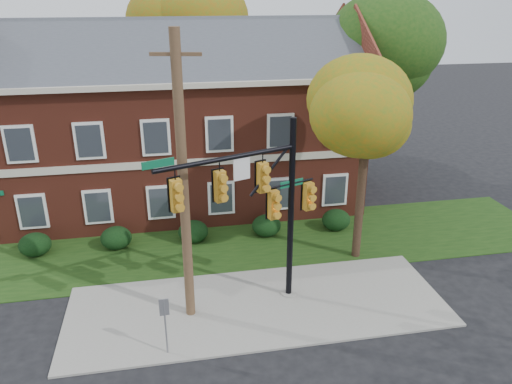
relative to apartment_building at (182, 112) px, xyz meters
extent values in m
plane|color=black|center=(2.00, -11.95, -4.99)|extent=(120.00, 120.00, 0.00)
cube|color=gray|center=(2.00, -10.95, -4.95)|extent=(14.00, 5.00, 0.08)
cube|color=#193811|center=(2.00, -5.95, -4.97)|extent=(30.00, 6.00, 0.04)
cube|color=maroon|center=(0.00, 0.05, -1.49)|extent=(18.00, 8.00, 7.00)
cube|color=beige|center=(0.00, 0.05, 2.13)|extent=(18.80, 8.80, 0.24)
cube|color=beige|center=(0.00, -3.98, -1.49)|extent=(18.00, 0.12, 0.35)
ellipsoid|color=black|center=(-7.00, -5.25, -4.46)|extent=(1.40, 1.26, 1.05)
ellipsoid|color=black|center=(-3.50, -5.25, -4.46)|extent=(1.40, 1.26, 1.05)
ellipsoid|color=black|center=(0.00, -5.25, -4.46)|extent=(1.40, 1.26, 1.05)
ellipsoid|color=black|center=(3.50, -5.25, -4.46)|extent=(1.40, 1.26, 1.05)
ellipsoid|color=black|center=(7.00, -5.25, -4.46)|extent=(1.40, 1.26, 1.05)
cylinder|color=black|center=(7.00, -7.95, -2.11)|extent=(0.36, 0.36, 5.76)
ellipsoid|color=#A9670E|center=(7.00, -7.95, 1.49)|extent=(4.25, 4.25, 3.60)
ellipsoid|color=#A9670E|center=(7.62, -8.33, 2.09)|extent=(3.50, 3.50, 3.00)
cylinder|color=black|center=(11.00, 1.05, -1.47)|extent=(0.36, 0.36, 7.04)
ellipsoid|color=#173F11|center=(11.00, 1.05, 2.93)|extent=(5.95, 5.95, 5.04)
ellipsoid|color=#173F11|center=(11.88, 0.52, 3.53)|extent=(4.90, 4.90, 4.20)
cylinder|color=black|center=(1.00, 8.05, -1.15)|extent=(0.36, 0.36, 7.68)
ellipsoid|color=#A2510D|center=(1.00, 8.05, 3.65)|extent=(6.46, 6.46, 5.47)
ellipsoid|color=#A2510D|center=(1.95, 7.48, 4.25)|extent=(5.32, 5.32, 4.56)
cylinder|color=gray|center=(3.30, -10.45, -4.91)|extent=(0.56, 0.56, 0.16)
cylinder|color=black|center=(3.30, -10.45, -1.46)|extent=(0.28, 0.28, 7.05)
cylinder|color=black|center=(0.94, -11.33, 1.05)|extent=(4.78, 1.90, 0.16)
cylinder|color=black|center=(3.30, -10.45, -0.31)|extent=(1.73, 0.70, 0.08)
cube|color=#BC801E|center=(-0.76, -11.96, 0.15)|extent=(0.52, 0.44, 1.17)
cube|color=#BC801E|center=(0.65, -11.43, 0.15)|extent=(0.52, 0.44, 1.17)
cube|color=#BC801E|center=(2.16, -10.87, 0.15)|extent=(0.52, 0.44, 1.17)
cube|color=silver|center=(1.41, -11.15, 0.60)|extent=(0.58, 0.25, 0.76)
cube|color=#0B5A37|center=(-1.24, -12.13, 1.28)|extent=(0.96, 0.39, 0.24)
cube|color=#BC801E|center=(2.59, -10.72, -0.96)|extent=(0.52, 0.44, 1.17)
cube|color=#BC801E|center=(4.01, -10.19, -0.96)|extent=(0.52, 0.44, 1.17)
cube|color=#0B5A37|center=(3.30, -10.45, -0.31)|extent=(0.91, 0.37, 0.23)
cylinder|color=brown|center=(-0.50, -10.96, 0.03)|extent=(0.40, 0.40, 10.03)
cube|color=brown|center=(-0.50, -10.96, 4.26)|extent=(1.55, 0.43, 0.11)
cylinder|color=slate|center=(-1.38, -12.97, -3.93)|extent=(0.06, 0.06, 2.11)
cube|color=slate|center=(-1.38, -12.97, -3.16)|extent=(0.31, 0.05, 0.59)
camera|label=1|loc=(-0.96, -26.33, 6.02)|focal=35.00mm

